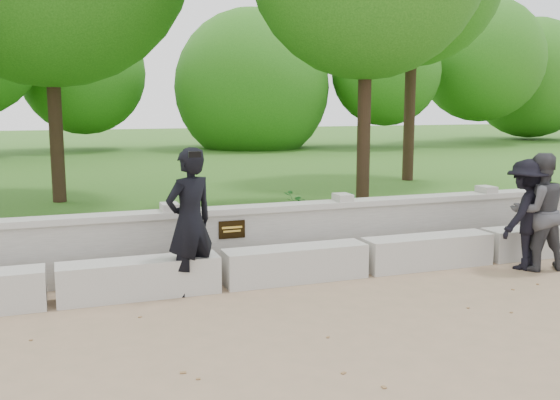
% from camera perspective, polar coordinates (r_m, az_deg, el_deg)
% --- Properties ---
extents(ground, '(80.00, 80.00, 0.00)m').
position_cam_1_polar(ground, '(6.20, -0.88, -12.85)').
color(ground, '#94775A').
rests_on(ground, ground).
extents(lawn, '(40.00, 22.00, 0.25)m').
position_cam_1_polar(lawn, '(19.66, -14.27, 2.24)').
color(lawn, '#30611B').
rests_on(lawn, ground).
extents(concrete_bench, '(11.90, 0.45, 0.45)m').
position_cam_1_polar(concrete_bench, '(7.86, -5.41, -6.44)').
color(concrete_bench, beige).
rests_on(concrete_bench, ground).
extents(parapet_wall, '(12.50, 0.35, 0.90)m').
position_cam_1_polar(parapet_wall, '(8.47, -6.62, -3.69)').
color(parapet_wall, '#B5B2AB').
rests_on(parapet_wall, ground).
extents(man_main, '(0.77, 0.72, 1.78)m').
position_cam_1_polar(man_main, '(7.53, -8.24, -1.97)').
color(man_main, black).
rests_on(man_main, ground).
extents(visitor_left, '(0.87, 0.73, 1.63)m').
position_cam_1_polar(visitor_left, '(9.30, 22.51, -0.99)').
color(visitor_left, '#39393D').
rests_on(visitor_left, ground).
extents(visitor_mid, '(1.14, 0.91, 1.54)m').
position_cam_1_polar(visitor_mid, '(9.29, 21.55, -1.23)').
color(visitor_mid, black).
rests_on(visitor_mid, ground).
extents(shrub_b, '(0.37, 0.42, 0.64)m').
position_cam_1_polar(shrub_b, '(9.90, 6.15, -1.23)').
color(shrub_b, '#29782D').
rests_on(shrub_b, lawn).
extents(shrub_c, '(0.60, 0.58, 0.51)m').
position_cam_1_polar(shrub_c, '(10.95, 1.61, -0.56)').
color(shrub_c, '#29782D').
rests_on(shrub_c, lawn).
extents(shrub_d, '(0.35, 0.37, 0.51)m').
position_cam_1_polar(shrub_d, '(10.05, -8.12, -1.48)').
color(shrub_d, '#29782D').
rests_on(shrub_d, lawn).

